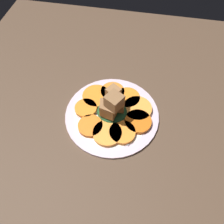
{
  "coord_description": "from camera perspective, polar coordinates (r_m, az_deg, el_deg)",
  "views": [
    {
      "loc": [
        7.18,
        -37.92,
        62.12
      ],
      "look_at": [
        0.0,
        0.0,
        4.1
      ],
      "focal_mm": 35.0,
      "sensor_mm": 36.0,
      "label": 1
    }
  ],
  "objects": [
    {
      "name": "carrot_slice_1",
      "position": [
        0.66,
        2.71,
        -5.36
      ],
      "size": [
        7.98,
        7.98,
        1.36
      ],
      "primitive_type": "cylinder",
      "color": "orange",
      "rests_on": "plate"
    },
    {
      "name": "center_pile",
      "position": [
        0.67,
        -0.01,
        1.4
      ],
      "size": [
        9.66,
        9.4,
        11.24
      ],
      "color": "#1E4723",
      "rests_on": "plate"
    },
    {
      "name": "plate",
      "position": [
        0.71,
        0.0,
        -0.71
      ],
      "size": [
        30.26,
        30.26,
        1.05
      ],
      "color": "silver",
      "rests_on": "table_slab"
    },
    {
      "name": "fork",
      "position": [
        0.68,
        -2.73,
        -4.16
      ],
      "size": [
        18.09,
        9.16,
        0.4
      ],
      "rotation": [
        0.0,
        0.0,
        -0.41
      ],
      "color": "silver",
      "rests_on": "plate"
    },
    {
      "name": "carrot_slice_2",
      "position": [
        0.69,
        6.78,
        -2.52
      ],
      "size": [
        8.44,
        8.44,
        1.36
      ],
      "primitive_type": "cylinder",
      "color": "#D56013",
      "rests_on": "plate"
    },
    {
      "name": "carrot_slice_5",
      "position": [
        0.75,
        0.16,
        5.23
      ],
      "size": [
        8.12,
        8.12,
        1.36
      ],
      "primitive_type": "cylinder",
      "color": "orange",
      "rests_on": "plate"
    },
    {
      "name": "carrot_slice_8",
      "position": [
        0.68,
        -5.67,
        -3.66
      ],
      "size": [
        7.67,
        7.67,
        1.36
      ],
      "primitive_type": "cylinder",
      "color": "orange",
      "rests_on": "plate"
    },
    {
      "name": "carrot_slice_6",
      "position": [
        0.74,
        -4.13,
        4.09
      ],
      "size": [
        9.28,
        9.28,
        1.36
      ],
      "primitive_type": "cylinder",
      "color": "orange",
      "rests_on": "plate"
    },
    {
      "name": "carrot_slice_7",
      "position": [
        0.71,
        -6.89,
        0.77
      ],
      "size": [
        7.17,
        7.17,
        1.36
      ],
      "primitive_type": "cylinder",
      "color": "orange",
      "rests_on": "plate"
    },
    {
      "name": "carrot_slice_3",
      "position": [
        0.71,
        6.6,
        0.86
      ],
      "size": [
        9.42,
        9.42,
        1.36
      ],
      "primitive_type": "cylinder",
      "color": "orange",
      "rests_on": "plate"
    },
    {
      "name": "carrot_slice_4",
      "position": [
        0.74,
        4.05,
        3.65
      ],
      "size": [
        8.34,
        8.34,
        1.36
      ],
      "primitive_type": "cylinder",
      "color": "orange",
      "rests_on": "plate"
    },
    {
      "name": "table_slab",
      "position": [
        0.72,
        0.0,
        -1.36
      ],
      "size": [
        120.0,
        120.0,
        2.0
      ],
      "primitive_type": "cube",
      "color": "#4C3828",
      "rests_on": "ground"
    },
    {
      "name": "carrot_slice_0",
      "position": [
        0.66,
        -1.6,
        -5.51
      ],
      "size": [
        8.81,
        8.81,
        1.36
      ],
      "primitive_type": "cylinder",
      "color": "orange",
      "rests_on": "plate"
    }
  ]
}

